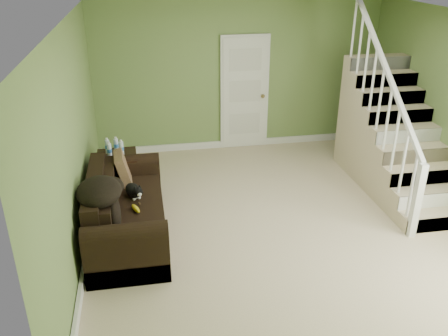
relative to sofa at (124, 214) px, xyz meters
name	(u,v)px	position (x,y,z in m)	size (l,w,h in m)	color
floor	(279,221)	(2.02, -0.02, -0.32)	(5.00, 5.50, 0.01)	tan
ceiling	(291,20)	(2.02, -0.02, 2.28)	(5.00, 5.50, 0.01)	white
wall_back	(239,76)	(2.02, 2.73, 0.98)	(5.00, 0.04, 2.60)	#71904D
wall_front	(397,263)	(2.02, -2.77, 0.98)	(5.00, 0.04, 2.60)	#71904D
wall_left	(73,144)	(-0.48, -0.02, 0.98)	(0.04, 5.50, 2.60)	#71904D
baseboard_back	(238,143)	(2.02, 2.70, -0.26)	(5.00, 0.04, 0.12)	white
baseboard_left	(89,235)	(-0.45, -0.02, -0.26)	(0.04, 5.50, 0.12)	white
baseboard_right	(448,202)	(4.49, -0.02, -0.26)	(0.04, 5.50, 0.12)	white
door	(245,93)	(2.12, 2.68, 0.69)	(0.86, 0.12, 2.02)	white
staircase	(389,141)	(4.01, 0.94, 0.32)	(1.00, 2.51, 2.82)	tan
sofa	(124,214)	(0.00, 0.00, 0.00)	(0.91, 2.10, 0.83)	black
side_table	(119,175)	(-0.09, 1.09, 0.02)	(0.57, 0.57, 0.89)	black
cat	(133,191)	(0.13, 0.16, 0.22)	(0.31, 0.46, 0.23)	black
banana	(136,209)	(0.15, -0.19, 0.16)	(0.06, 0.22, 0.06)	yellow
throw_pillow	(123,169)	(0.01, 0.64, 0.31)	(0.11, 0.45, 0.45)	#432B1A
throw_blanket	(99,191)	(-0.22, -0.41, 0.54)	(0.49, 0.65, 0.27)	black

